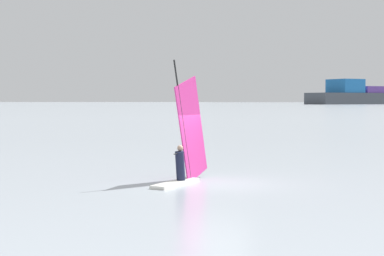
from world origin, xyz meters
The scene contains 2 objects.
ground_plane centered at (0.00, 0.00, 0.00)m, with size 4000.00×4000.00×0.00m, color #9EA8B2.
windsurfer centered at (-1.19, -0.19, 1.16)m, with size 0.71×3.90×4.61m.
Camera 1 is at (8.26, -19.90, 3.05)m, focal length 55.46 mm.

